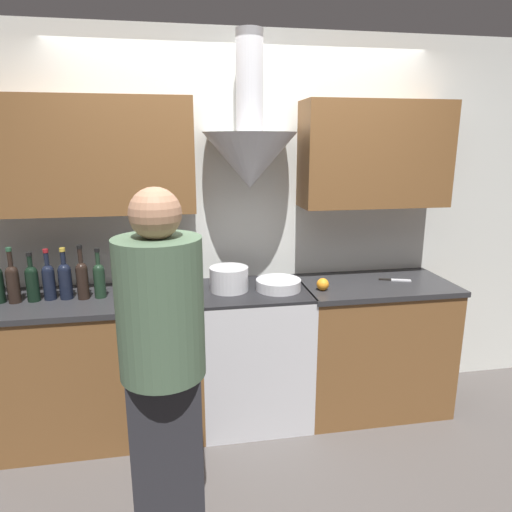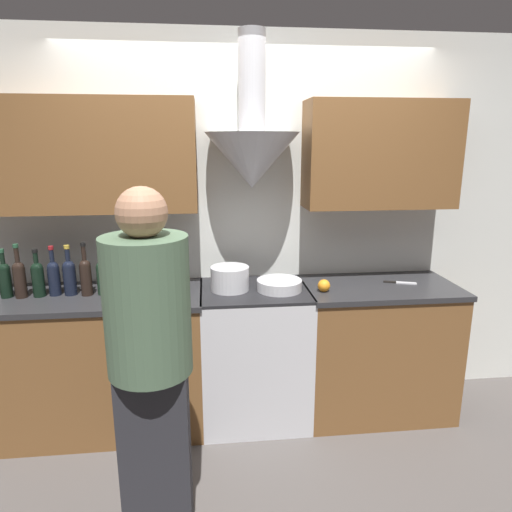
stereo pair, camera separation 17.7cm
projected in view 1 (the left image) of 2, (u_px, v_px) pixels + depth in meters
name	position (u px, v px, depth m)	size (l,w,h in m)	color
ground_plane	(262.00, 442.00, 2.95)	(12.00, 12.00, 0.00)	#4C4744
wall_back	(238.00, 203.00, 3.13)	(8.40, 0.61, 2.60)	silver
counter_left	(95.00, 366.00, 2.95)	(1.40, 0.62, 0.94)	brown
counter_right	(372.00, 344.00, 3.27)	(1.03, 0.62, 0.94)	brown
stove_range	(253.00, 353.00, 3.13)	(0.71, 0.60, 0.94)	silver
wine_bottle_2	(13.00, 281.00, 2.73)	(0.07, 0.07, 0.34)	black
wine_bottle_3	(32.00, 281.00, 2.76)	(0.08, 0.08, 0.31)	black
wine_bottle_4	(49.00, 280.00, 2.79)	(0.07, 0.07, 0.32)	black
wine_bottle_5	(65.00, 279.00, 2.80)	(0.08, 0.08, 0.32)	black
wine_bottle_6	(82.00, 278.00, 2.80)	(0.07, 0.07, 0.34)	black
wine_bottle_7	(99.00, 278.00, 2.83)	(0.07, 0.07, 0.31)	black
stock_pot	(229.00, 279.00, 2.97)	(0.25, 0.25, 0.16)	silver
mixing_bowl	(278.00, 284.00, 3.00)	(0.30, 0.30, 0.07)	silver
orange_fruit	(323.00, 284.00, 2.98)	(0.08, 0.08, 0.08)	orange
chefs_knife	(395.00, 280.00, 3.20)	(0.22, 0.10, 0.01)	silver
person_foreground_left	(163.00, 365.00, 1.98)	(0.37, 0.37, 1.71)	#28282D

